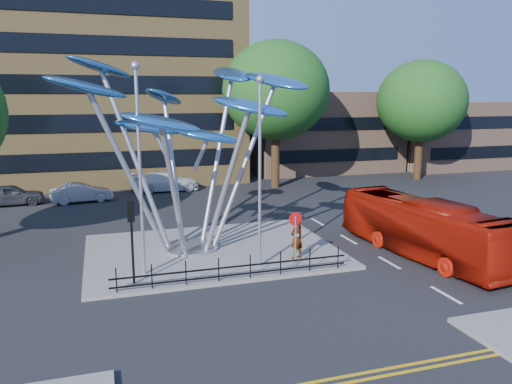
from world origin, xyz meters
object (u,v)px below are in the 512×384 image
object	(u,v)px
pedestrian	(297,238)
parked_car_right	(166,182)
tree_far	(422,102)
street_lamp_left	(139,152)
parked_car_left	(10,195)
no_entry_sign_island	(295,230)
red_bus	(423,228)
street_lamp_right	(260,156)
tree_right	(276,91)
traffic_light_island	(131,224)
leaf_sculpture	(185,112)
parked_car_mid	(81,193)

from	to	relation	value
pedestrian	parked_car_right	xyz separation A→B (m)	(-3.51, 19.52, -0.35)
tree_far	parked_car_right	distance (m)	23.93
street_lamp_left	parked_car_left	distance (m)	19.55
no_entry_sign_island	pedestrian	bearing A→B (deg)	64.71
red_bus	no_entry_sign_island	bearing A→B (deg)	172.31
tree_far	street_lamp_right	size ratio (longest dim) A/B	1.30
street_lamp_left	tree_right	bearing A→B (deg)	55.95
street_lamp_left	street_lamp_right	world-z (taller)	street_lamp_left
street_lamp_right	parked_car_left	bearing A→B (deg)	125.52
street_lamp_right	parked_car_right	distance (m)	20.52
traffic_light_island	parked_car_right	world-z (taller)	traffic_light_island
tree_right	no_entry_sign_island	distance (m)	21.31
tree_right	no_entry_sign_island	size ratio (longest dim) A/B	4.94
street_lamp_right	leaf_sculpture	bearing A→B (deg)	124.91
tree_far	parked_car_mid	world-z (taller)	tree_far
no_entry_sign_island	parked_car_right	size ratio (longest dim) A/B	0.46
tree_right	pedestrian	bearing A→B (deg)	-106.67
traffic_light_island	parked_car_left	xyz separation A→B (m)	(-7.24, 18.35, -1.86)
leaf_sculpture	traffic_light_island	world-z (taller)	leaf_sculpture
traffic_light_island	no_entry_sign_island	world-z (taller)	traffic_light_island
leaf_sculpture	pedestrian	bearing A→B (deg)	-35.31
leaf_sculpture	tree_far	bearing A→B (deg)	32.48
no_entry_sign_island	pedestrian	world-z (taller)	no_entry_sign_island
street_lamp_right	pedestrian	world-z (taller)	street_lamp_right
tree_right	no_entry_sign_island	bearing A→B (deg)	-107.12
tree_far	no_entry_sign_island	size ratio (longest dim) A/B	4.41
tree_far	parked_car_left	world-z (taller)	tree_far
tree_far	street_lamp_right	bearing A→B (deg)	-138.53
tree_right	street_lamp_right	size ratio (longest dim) A/B	1.46
leaf_sculpture	parked_car_left	distance (m)	18.48
parked_car_mid	parked_car_left	bearing A→B (deg)	75.98
red_bus	parked_car_mid	distance (m)	24.11
tree_right	street_lamp_left	distance (m)	22.49
tree_far	parked_car_mid	bearing A→B (deg)	-177.00
tree_far	red_bus	xyz separation A→B (m)	(-13.50, -19.58, -5.71)
leaf_sculpture	traffic_light_island	xyz separation A→B (m)	(-2.93, -4.18, -4.26)
street_lamp_left	red_bus	size ratio (longest dim) A/B	0.88
street_lamp_left	parked_car_right	world-z (taller)	street_lamp_left
parked_car_left	street_lamp_left	bearing A→B (deg)	-161.36
parked_car_right	tree_right	bearing A→B (deg)	-97.72
tree_far	tree_right	bearing A→B (deg)	-180.00
tree_right	parked_car_right	world-z (taller)	tree_right
street_lamp_left	no_entry_sign_island	xyz separation A→B (m)	(6.50, -0.98, -3.54)
no_entry_sign_island	parked_car_mid	bearing A→B (deg)	117.87
tree_right	tree_far	world-z (taller)	tree_right
red_bus	leaf_sculpture	bearing A→B (deg)	151.21
parked_car_right	street_lamp_right	bearing A→B (deg)	-176.98
no_entry_sign_island	parked_car_right	bearing A→B (deg)	98.48
traffic_light_island	no_entry_sign_island	size ratio (longest dim) A/B	1.40
tree_far	no_entry_sign_island	distance (m)	28.42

